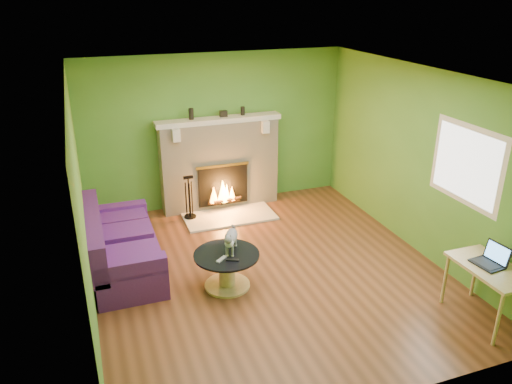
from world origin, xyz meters
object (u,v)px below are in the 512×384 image
(sofa, at_px, (120,247))
(desk, at_px, (490,273))
(coffee_table, at_px, (227,268))
(cat, at_px, (231,239))

(sofa, xyz_separation_m, desk, (3.81, -2.54, 0.27))
(sofa, xyz_separation_m, coffee_table, (1.23, -0.90, -0.06))
(cat, bearing_deg, desk, -8.19)
(coffee_table, distance_m, desk, 3.08)
(coffee_table, height_order, desk, desk)
(coffee_table, bearing_deg, sofa, 143.86)
(sofa, bearing_deg, cat, -32.92)
(coffee_table, relative_size, cat, 1.54)
(sofa, height_order, cat, sofa)
(sofa, distance_m, coffee_table, 1.52)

